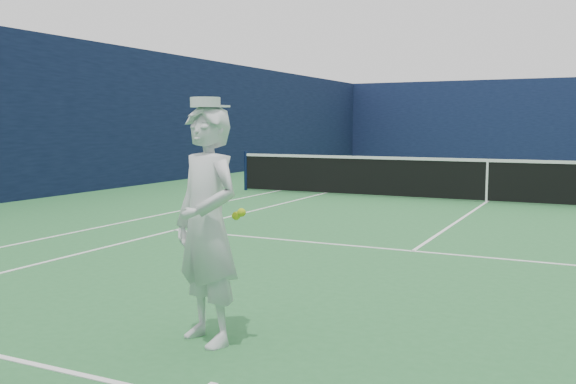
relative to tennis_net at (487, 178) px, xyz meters
name	(u,v)px	position (x,y,z in m)	size (l,w,h in m)	color
ground	(486,202)	(0.00, 0.00, -0.55)	(80.00, 80.00, 0.00)	#296C36
court_markings	(486,202)	(0.00, 0.00, -0.55)	(11.03, 23.83, 0.01)	white
windscreen_fence	(489,115)	(0.00, 0.00, 1.45)	(20.12, 36.12, 4.00)	#0E1636
tennis_net	(487,178)	(0.00, 0.00, 0.00)	(12.88, 0.09, 1.07)	#141E4C
tennis_player	(207,225)	(-0.52, -10.87, 0.42)	(0.83, 0.74, 2.01)	white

